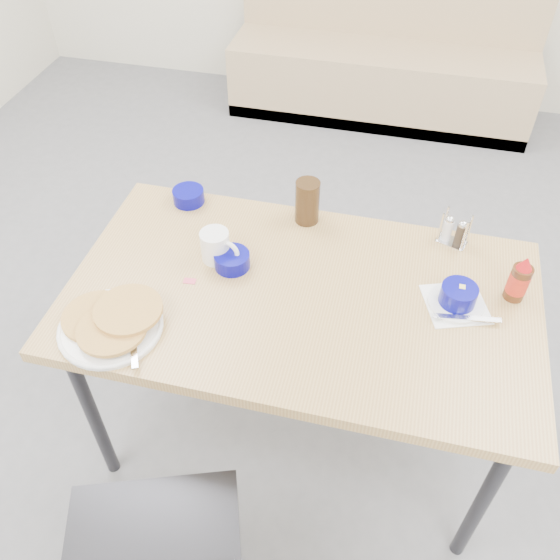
% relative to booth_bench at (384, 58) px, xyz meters
% --- Properties ---
extents(ground, '(6.00, 6.00, 0.00)m').
position_rel_booth_bench_xyz_m(ground, '(0.00, -2.78, -0.35)').
color(ground, slate).
rests_on(ground, ground).
extents(booth_bench, '(1.90, 0.56, 1.22)m').
position_rel_booth_bench_xyz_m(booth_bench, '(0.00, 0.00, 0.00)').
color(booth_bench, tan).
rests_on(booth_bench, ground).
extents(dining_table, '(1.40, 0.80, 0.76)m').
position_rel_booth_bench_xyz_m(dining_table, '(0.00, -2.53, 0.35)').
color(dining_table, tan).
rests_on(dining_table, ground).
extents(pancake_plate, '(0.29, 0.29, 0.05)m').
position_rel_booth_bench_xyz_m(pancake_plate, '(-0.49, -2.79, 0.43)').
color(pancake_plate, white).
rests_on(pancake_plate, dining_table).
extents(coffee_mug, '(0.13, 0.09, 0.10)m').
position_rel_booth_bench_xyz_m(coffee_mug, '(-0.29, -2.45, 0.46)').
color(coffee_mug, white).
rests_on(coffee_mug, dining_table).
extents(grits_setting, '(0.24, 0.22, 0.07)m').
position_rel_booth_bench_xyz_m(grits_setting, '(0.45, -2.47, 0.44)').
color(grits_setting, white).
rests_on(grits_setting, dining_table).
extents(creamer_bowl, '(0.11, 0.11, 0.05)m').
position_rel_booth_bench_xyz_m(creamer_bowl, '(-0.48, -2.19, 0.43)').
color(creamer_bowl, '#050576').
rests_on(creamer_bowl, dining_table).
extents(butter_bowl, '(0.11, 0.11, 0.05)m').
position_rel_booth_bench_xyz_m(butter_bowl, '(-0.23, -2.47, 0.43)').
color(butter_bowl, '#050576').
rests_on(butter_bowl, dining_table).
extents(amber_tumbler, '(0.09, 0.09, 0.15)m').
position_rel_booth_bench_xyz_m(amber_tumbler, '(-0.06, -2.19, 0.49)').
color(amber_tumbler, '#322010').
rests_on(amber_tumbler, dining_table).
extents(condiment_caddy, '(0.11, 0.08, 0.11)m').
position_rel_booth_bench_xyz_m(condiment_caddy, '(0.42, -2.19, 0.45)').
color(condiment_caddy, silver).
rests_on(condiment_caddy, dining_table).
extents(syrup_bottle, '(0.06, 0.06, 0.16)m').
position_rel_booth_bench_xyz_m(syrup_bottle, '(0.61, -2.40, 0.48)').
color(syrup_bottle, '#47230F').
rests_on(syrup_bottle, dining_table).
extents(sugar_wrapper, '(0.04, 0.03, 0.00)m').
position_rel_booth_bench_xyz_m(sugar_wrapper, '(-0.34, -2.57, 0.41)').
color(sugar_wrapper, '#E44C67').
rests_on(sugar_wrapper, dining_table).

